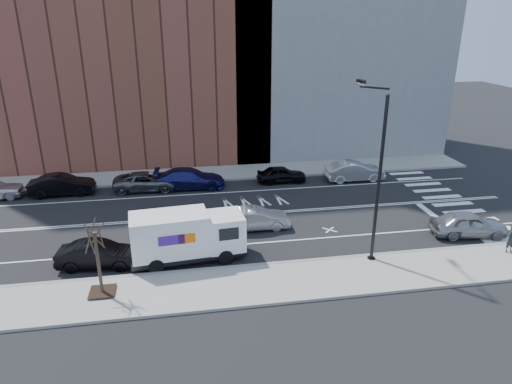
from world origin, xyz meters
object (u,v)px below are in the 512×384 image
object	(u,v)px
fedex_van	(187,236)
pedestrian	(512,239)
far_parked_b	(62,185)
driving_sedan	(256,219)
near_parked_front	(469,224)

from	to	relation	value
fedex_van	pedestrian	world-z (taller)	fedex_van
fedex_van	far_parked_b	bearing A→B (deg)	122.22
driving_sedan	near_parked_front	world-z (taller)	near_parked_front
fedex_van	far_parked_b	distance (m)	14.60
far_parked_b	fedex_van	bearing A→B (deg)	-144.35
far_parked_b	near_parked_front	world-z (taller)	far_parked_b
pedestrian	near_parked_front	bearing A→B (deg)	103.58
fedex_van	far_parked_b	xyz separation A→B (m)	(-8.95, 11.52, -0.69)
driving_sedan	near_parked_front	xyz separation A→B (m)	(12.55, -3.09, 0.07)
far_parked_b	pedestrian	size ratio (longest dim) A/B	2.95
fedex_van	pedestrian	xyz separation A→B (m)	(17.79, -2.39, -0.52)
fedex_van	pedestrian	bearing A→B (deg)	-13.26
driving_sedan	near_parked_front	distance (m)	12.92
pedestrian	far_parked_b	bearing A→B (deg)	146.54
fedex_van	far_parked_b	size ratio (longest dim) A/B	1.34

